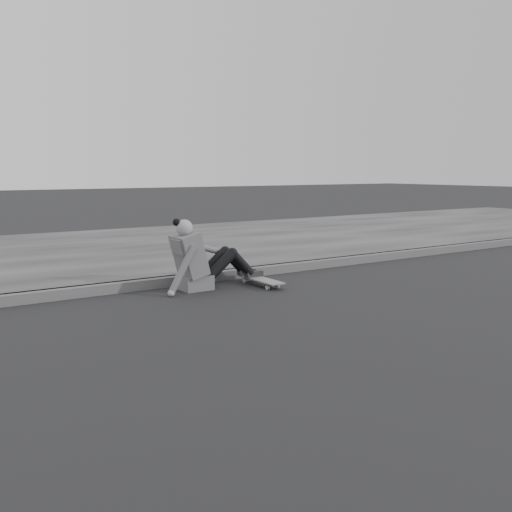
{
  "coord_description": "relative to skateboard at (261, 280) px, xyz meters",
  "views": [
    {
      "loc": [
        -6.05,
        -3.89,
        1.44
      ],
      "look_at": [
        -2.64,
        1.32,
        0.5
      ],
      "focal_mm": 40.0,
      "sensor_mm": 36.0,
      "label": 1
    }
  ],
  "objects": [
    {
      "name": "seated_woman",
      "position": [
        -0.73,
        0.25,
        0.29
      ],
      "size": [
        1.38,
        0.46,
        0.88
      ],
      "color": "#575659",
      "rests_on": "ground"
    },
    {
      "name": "curb",
      "position": [
        2.14,
        0.61,
        -0.01
      ],
      "size": [
        24.0,
        0.16,
        0.12
      ],
      "primitive_type": "cube",
      "color": "#505050",
      "rests_on": "ground"
    },
    {
      "name": "ground",
      "position": [
        2.14,
        -1.97,
        -0.07
      ],
      "size": [
        80.0,
        80.0,
        0.0
      ],
      "primitive_type": "plane",
      "color": "black",
      "rests_on": "ground"
    },
    {
      "name": "skateboard",
      "position": [
        0.0,
        0.0,
        0.0
      ],
      "size": [
        0.2,
        0.78,
        0.09
      ],
      "color": "#999A95",
      "rests_on": "ground"
    },
    {
      "name": "sidewalk",
      "position": [
        2.14,
        3.63,
        -0.01
      ],
      "size": [
        24.0,
        6.0,
        0.12
      ],
      "primitive_type": "cube",
      "color": "#3B3B3B",
      "rests_on": "ground"
    }
  ]
}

